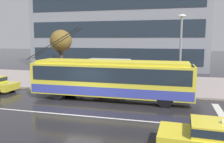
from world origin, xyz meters
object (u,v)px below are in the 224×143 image
object	(u,v)px
trolleybus	(111,78)
pedestrian_at_shelter	(82,67)
pedestrian_walking_past	(124,70)
taxi_oncoming_far	(221,137)
street_lamp	(181,47)
bus_shelter	(109,66)
pedestrian_approaching_curb	(100,75)
street_tree_bare	(61,42)
pedestrian_waiting_by_pole	(165,71)

from	to	relation	value
trolleybus	pedestrian_at_shelter	xyz separation A→B (m)	(-4.07, 4.56, 0.20)
pedestrian_at_shelter	pedestrian_walking_past	distance (m)	4.52
taxi_oncoming_far	street_lamp	distance (m)	10.07
taxi_oncoming_far	bus_shelter	world-z (taller)	bus_shelter
pedestrian_approaching_curb	pedestrian_walking_past	bearing A→B (deg)	-19.88
bus_shelter	pedestrian_at_shelter	xyz separation A→B (m)	(-2.89, 0.63, -0.24)
street_lamp	street_tree_bare	xyz separation A→B (m)	(-10.50, 0.98, 0.36)
pedestrian_walking_past	street_lamp	world-z (taller)	street_lamp
taxi_oncoming_far	pedestrian_waiting_by_pole	size ratio (longest dim) A/B	2.33
trolleybus	street_tree_bare	size ratio (longest dim) A/B	2.44
pedestrian_approaching_curb	street_tree_bare	size ratio (longest dim) A/B	0.31
pedestrian_at_shelter	street_tree_bare	xyz separation A→B (m)	(-1.57, -1.04, 2.37)
taxi_oncoming_far	pedestrian_walking_past	size ratio (longest dim) A/B	2.31
trolleybus	pedestrian_walking_past	world-z (taller)	trolleybus
pedestrian_walking_past	street_tree_bare	xyz separation A→B (m)	(-5.93, 0.17, 2.38)
pedestrian_walking_past	street_tree_bare	bearing A→B (deg)	178.34
trolleybus	pedestrian_approaching_curb	xyz separation A→B (m)	(-2.16, 4.23, -0.51)
bus_shelter	street_lamp	xyz separation A→B (m)	(6.04, -1.39, 1.77)
bus_shelter	street_tree_bare	xyz separation A→B (m)	(-4.46, -0.41, 2.13)
taxi_oncoming_far	pedestrian_walking_past	world-z (taller)	pedestrian_walking_past
pedestrian_at_shelter	pedestrian_approaching_curb	bearing A→B (deg)	-9.74
bus_shelter	street_lamp	world-z (taller)	street_lamp
pedestrian_approaching_curb	street_lamp	world-z (taller)	street_lamp
pedestrian_walking_past	street_tree_bare	world-z (taller)	street_tree_bare
pedestrian_at_shelter	street_lamp	distance (m)	9.38
pedestrian_walking_past	bus_shelter	bearing A→B (deg)	158.42
pedestrian_waiting_by_pole	street_tree_bare	xyz separation A→B (m)	(-9.38, -0.30, 2.42)
street_lamp	taxi_oncoming_far	bearing A→B (deg)	-82.12
bus_shelter	pedestrian_approaching_curb	world-z (taller)	bus_shelter
pedestrian_approaching_curb	pedestrian_at_shelter	bearing A→B (deg)	170.26
bus_shelter	pedestrian_at_shelter	bearing A→B (deg)	167.67
pedestrian_waiting_by_pole	taxi_oncoming_far	bearing A→B (deg)	-77.24
bus_shelter	trolleybus	bearing A→B (deg)	-73.27
trolleybus	pedestrian_walking_past	size ratio (longest dim) A/B	6.19
trolleybus	taxi_oncoming_far	world-z (taller)	trolleybus
pedestrian_waiting_by_pole	street_lamp	size ratio (longest dim) A/B	0.33
pedestrian_at_shelter	pedestrian_walking_past	bearing A→B (deg)	-15.54
pedestrian_at_shelter	pedestrian_waiting_by_pole	bearing A→B (deg)	-5.44
pedestrian_at_shelter	street_tree_bare	size ratio (longest dim) A/B	0.39
pedestrian_approaching_curb	street_tree_bare	distance (m)	4.71
trolleybus	pedestrian_waiting_by_pole	world-z (taller)	trolleybus
trolleybus	pedestrian_approaching_curb	distance (m)	4.78
pedestrian_waiting_by_pole	bus_shelter	bearing A→B (deg)	178.70
pedestrian_approaching_curb	street_tree_bare	xyz separation A→B (m)	(-3.49, -0.71, 3.08)
taxi_oncoming_far	pedestrian_waiting_by_pole	xyz separation A→B (m)	(-2.44, 10.78, 1.02)
pedestrian_approaching_curb	pedestrian_walking_past	world-z (taller)	pedestrian_walking_past
bus_shelter	pedestrian_approaching_curb	bearing A→B (deg)	162.74
bus_shelter	street_tree_bare	world-z (taller)	street_tree_bare
trolleybus	pedestrian_walking_past	xyz separation A→B (m)	(0.28, 3.35, 0.20)
taxi_oncoming_far	trolleybus	bearing A→B (deg)	131.56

